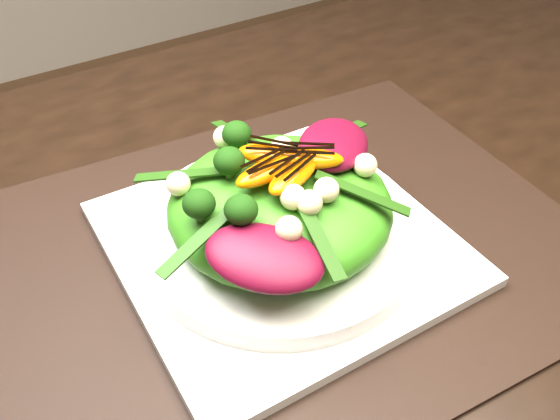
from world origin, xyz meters
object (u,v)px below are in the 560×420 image
lettuce_mound (280,205)px  salad_bowl (280,231)px  plate_base (280,242)px  placemat (280,248)px  dining_table (388,237)px  orange_segment (264,150)px

lettuce_mound → salad_bowl: bearing=0.0°
plate_base → placemat: bearing=0.0°
lettuce_mound → dining_table: bearing=-12.6°
dining_table → plate_base: 0.12m
dining_table → lettuce_mound: 0.13m
placemat → plate_base: bearing=0.0°
salad_bowl → lettuce_mound: 0.03m
plate_base → orange_segment: size_ratio=4.81×
orange_segment → salad_bowl: bearing=-96.4°
salad_bowl → orange_segment: 0.07m
plate_base → lettuce_mound: lettuce_mound is taller
placemat → salad_bowl: 0.02m
placemat → lettuce_mound: size_ratio=2.81×
salad_bowl → lettuce_mound: size_ratio=1.28×
placemat → orange_segment: orange_segment is taller
plate_base → dining_table: bearing=-12.6°
salad_bowl → lettuce_mound: lettuce_mound is taller
dining_table → plate_base: (-0.11, 0.02, 0.03)m
salad_bowl → orange_segment: orange_segment is taller
plate_base → salad_bowl: bearing=0.0°
placemat → orange_segment: (0.00, 0.03, 0.09)m
plate_base → orange_segment: orange_segment is taller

